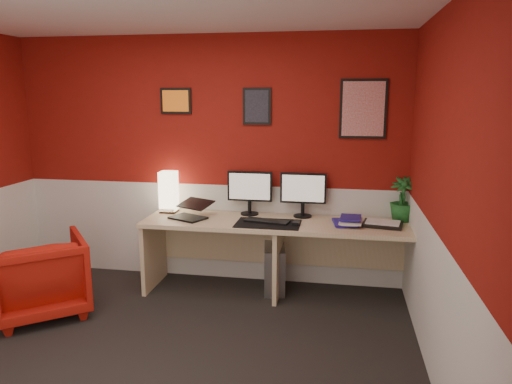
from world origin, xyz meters
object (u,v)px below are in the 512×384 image
laptop (188,208)px  armchair (40,276)px  desk (279,258)px  zen_tray (383,224)px  shoji_lamp (169,193)px  monitor_left (249,186)px  pc_tower (274,268)px  potted_plant (402,199)px  monitor_right (303,188)px

laptop → armchair: 1.44m
desk → zen_tray: 1.03m
shoji_lamp → armchair: (-0.86, -0.97, -0.58)m
laptop → desk: bearing=29.0°
monitor_left → pc_tower: monitor_left is taller
potted_plant → armchair: size_ratio=0.55×
desk → monitor_left: bearing=145.1°
pc_tower → monitor_left: bearing=147.1°
monitor_left → zen_tray: (1.29, -0.22, -0.28)m
desk → laptop: size_ratio=7.88×
zen_tray → pc_tower: size_ratio=0.78×
laptop → zen_tray: (1.84, 0.06, -0.09)m
laptop → monitor_left: 0.65m
monitor_left → potted_plant: bearing=0.1°
monitor_right → armchair: monitor_right is taller
zen_tray → potted_plant: potted_plant is taller
monitor_right → desk: bearing=-132.7°
monitor_right → armchair: 2.53m
armchair → laptop: bearing=174.3°
desk → zen_tray: bearing=0.6°
monitor_right → pc_tower: (-0.26, -0.12, -0.80)m
pc_tower → potted_plant: bearing=-2.8°
desk → shoji_lamp: shoji_lamp is taller
potted_plant → laptop: bearing=-172.2°
shoji_lamp → potted_plant: bearing=1.2°
desk → pc_tower: size_ratio=5.78×
laptop → monitor_left: (0.56, 0.28, 0.18)m
monitor_right → laptop: bearing=-166.0°
zen_tray → armchair: size_ratio=0.46×
armchair → monitor_right: bearing=165.5°
monitor_left → potted_plant: (1.47, 0.00, -0.08)m
laptop → pc_tower: size_ratio=0.73×
desk → monitor_left: size_ratio=4.48×
zen_tray → pc_tower: zen_tray is taller
desk → monitor_left: monitor_left is taller
armchair → pc_tower: bearing=165.5°
monitor_left → zen_tray: monitor_left is taller
pc_tower → shoji_lamp: bearing=167.3°
zen_tray → armchair: zen_tray is taller
desk → pc_tower: desk is taller
shoji_lamp → pc_tower: (1.10, -0.08, -0.70)m
laptop → monitor_right: bearing=39.8°
monitor_left → zen_tray: 1.33m
zen_tray → potted_plant: (0.19, 0.22, 0.20)m
monitor_left → potted_plant: monitor_left is taller
monitor_left → potted_plant: 1.48m
desk → potted_plant: potted_plant is taller
monitor_left → monitor_right: 0.53m
desk → monitor_right: bearing=47.3°
desk → pc_tower: bearing=116.8°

